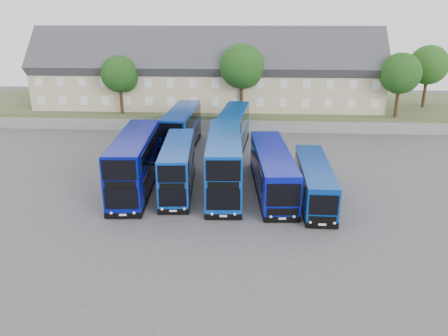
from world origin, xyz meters
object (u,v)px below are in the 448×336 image
(dd_front_mid, at_px, (178,168))
(coach_east_a, at_px, (272,171))
(tree_mid, at_px, (243,68))
(tree_east, at_px, (401,75))
(tree_west, at_px, (121,75))
(tree_far, at_px, (429,66))
(dd_front_left, at_px, (135,164))

(dd_front_mid, bearing_deg, coach_east_a, -1.09)
(tree_mid, bearing_deg, tree_east, -1.43)
(tree_west, xyz_separation_m, tree_mid, (16.00, 0.50, 1.02))
(tree_east, bearing_deg, tree_mid, 178.57)
(coach_east_a, xyz_separation_m, tree_west, (-19.06, 21.34, 5.28))
(dd_front_mid, height_order, tree_far, tree_far)
(tree_mid, height_order, tree_east, tree_mid)
(dd_front_mid, relative_size, tree_far, 1.23)
(coach_east_a, height_order, tree_mid, tree_mid)
(dd_front_left, xyz_separation_m, tree_east, (28.76, 21.92, 5.00))
(dd_front_left, bearing_deg, coach_east_a, -1.48)
(coach_east_a, bearing_deg, tree_east, 47.08)
(tree_west, distance_m, tree_far, 42.58)
(coach_east_a, xyz_separation_m, tree_mid, (-3.06, 21.84, 6.30))
(tree_mid, bearing_deg, dd_front_mid, -102.81)
(tree_east, bearing_deg, dd_front_left, -142.69)
(tree_far, bearing_deg, tree_west, -170.54)
(tree_west, height_order, tree_mid, tree_mid)
(dd_front_left, bearing_deg, tree_west, 104.00)
(tree_west, relative_size, tree_mid, 0.83)
(tree_mid, height_order, tree_far, tree_mid)
(tree_mid, distance_m, tree_east, 20.02)
(dd_front_left, bearing_deg, tree_east, 33.03)
(tree_west, xyz_separation_m, tree_far, (42.00, 7.00, 0.68))
(dd_front_left, height_order, tree_east, tree_east)
(tree_west, relative_size, tree_east, 0.94)
(dd_front_left, xyz_separation_m, tree_west, (-7.24, 21.92, 4.66))
(coach_east_a, relative_size, tree_east, 1.64)
(dd_front_mid, xyz_separation_m, tree_west, (-10.92, 21.83, 5.00))
(coach_east_a, distance_m, tree_west, 29.09)
(tree_mid, bearing_deg, tree_west, -178.21)
(dd_front_mid, xyz_separation_m, tree_east, (25.08, 21.83, 5.34))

